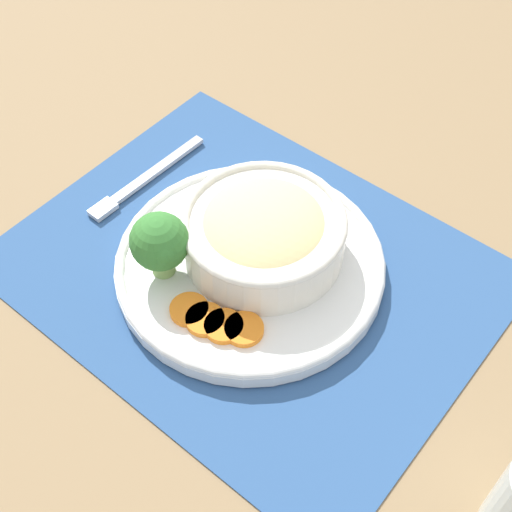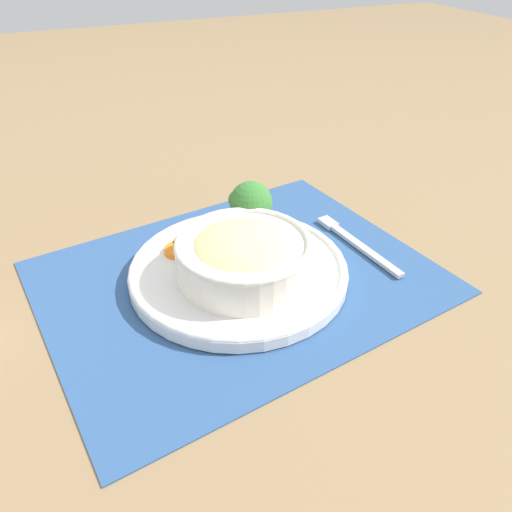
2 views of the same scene
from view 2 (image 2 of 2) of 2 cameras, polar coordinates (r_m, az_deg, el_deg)
The scene contains 10 objects.
ground_plane at distance 0.69m, azimuth -1.98°, elevation -2.55°, with size 4.00×4.00×0.00m, color #8C704C.
placemat at distance 0.69m, azimuth -1.98°, elevation -2.42°, with size 0.57×0.47×0.00m.
plate at distance 0.68m, azimuth -2.00°, elevation -1.53°, with size 0.30×0.30×0.02m.
bowl at distance 0.65m, azimuth -1.08°, elevation 0.25°, with size 0.18×0.18×0.07m.
broccoli_floret at distance 0.74m, azimuth -0.62°, elevation 6.03°, with size 0.06×0.06×0.08m.
carrot_slice_near at distance 0.75m, azimuth -5.28°, elevation 2.65°, with size 0.04×0.04×0.01m.
carrot_slice_middle at distance 0.74m, azimuth -6.67°, elevation 2.15°, with size 0.04×0.04×0.01m.
carrot_slice_far at distance 0.73m, azimuth -7.88°, elevation 1.48°, with size 0.04×0.04×0.01m.
carrot_slice_extra at distance 0.72m, azimuth -8.84°, elevation 0.67°, with size 0.04×0.04×0.01m.
fork at distance 0.78m, azimuth 10.74°, elevation 1.92°, with size 0.04×0.18×0.01m.
Camera 2 is at (-0.20, -0.51, 0.42)m, focal length 35.00 mm.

